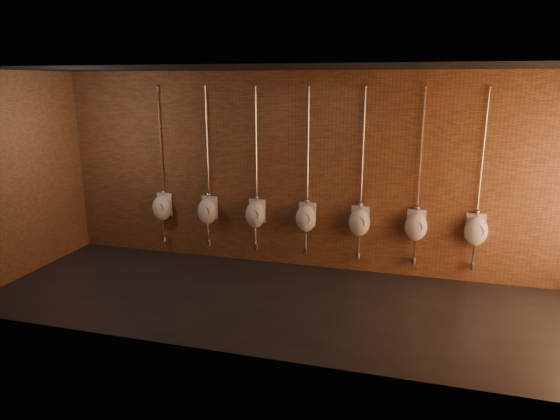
% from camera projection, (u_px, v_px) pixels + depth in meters
% --- Properties ---
extents(ground, '(8.50, 8.50, 0.00)m').
position_uv_depth(ground, '(281.00, 301.00, 7.09)').
color(ground, black).
rests_on(ground, ground).
extents(room_shell, '(8.54, 3.04, 3.22)m').
position_uv_depth(room_shell, '(281.00, 161.00, 6.58)').
color(room_shell, black).
rests_on(room_shell, ground).
extents(urinal_0, '(0.38, 0.34, 2.71)m').
position_uv_depth(urinal_0, '(162.00, 207.00, 8.82)').
color(urinal_0, white).
rests_on(urinal_0, ground).
extents(urinal_1, '(0.38, 0.34, 2.71)m').
position_uv_depth(urinal_1, '(208.00, 210.00, 8.60)').
color(urinal_1, white).
rests_on(urinal_1, ground).
extents(urinal_2, '(0.38, 0.34, 2.71)m').
position_uv_depth(urinal_2, '(255.00, 214.00, 8.37)').
color(urinal_2, white).
rests_on(urinal_2, ground).
extents(urinal_3, '(0.38, 0.34, 2.71)m').
position_uv_depth(urinal_3, '(306.00, 217.00, 8.15)').
color(urinal_3, white).
rests_on(urinal_3, ground).
extents(urinal_4, '(0.38, 0.34, 2.71)m').
position_uv_depth(urinal_4, '(359.00, 221.00, 7.92)').
color(urinal_4, white).
rests_on(urinal_4, ground).
extents(urinal_5, '(0.38, 0.34, 2.71)m').
position_uv_depth(urinal_5, '(416.00, 225.00, 7.70)').
color(urinal_5, white).
rests_on(urinal_5, ground).
extents(urinal_6, '(0.38, 0.34, 2.71)m').
position_uv_depth(urinal_6, '(476.00, 230.00, 7.47)').
color(urinal_6, white).
rests_on(urinal_6, ground).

